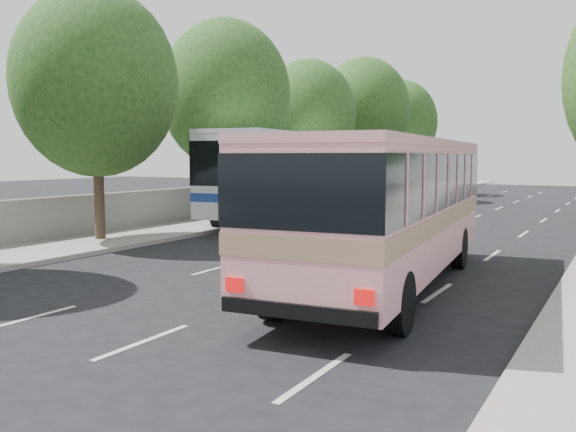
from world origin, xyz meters
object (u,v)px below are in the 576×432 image
Objects in this scene: white_pickup at (291,211)px; tour_coach_rear at (420,170)px; pink_bus at (388,196)px; tour_coach_front at (294,169)px; pink_taxi at (317,219)px.

white_pickup is 0.49× the size of tour_coach_rear.
white_pickup is (-7.48, 8.72, -1.34)m from pink_bus.
tour_coach_rear is (-1.80, 23.23, 1.21)m from white_pickup.
pink_bus is 0.79× the size of tour_coach_front.
pink_taxi is (-4.87, 5.98, -1.29)m from pink_bus.
pink_bus is at bearing -68.92° from tour_coach_rear.
pink_taxi is at bearing -47.61° from white_pickup.
pink_bus is 7.82m from pink_taxi.
pink_bus is 2.00× the size of white_pickup.
tour_coach_front is (-1.80, 3.43, 1.67)m from white_pickup.
tour_coach_front is 19.81m from tour_coach_rear.
tour_coach_rear reaches higher than white_pickup.
tour_coach_rear is at bearing 106.06° from pink_taxi.
white_pickup is 4.22m from tour_coach_front.
pink_taxi reaches higher than white_pickup.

